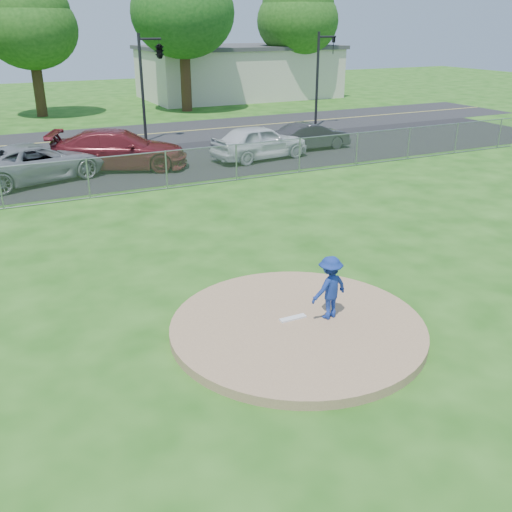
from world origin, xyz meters
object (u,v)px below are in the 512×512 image
(commercial_building, at_px, (239,71))
(parked_car_darkred, at_px, (119,149))
(parked_car_charcoal, at_px, (311,136))
(tree_center, at_px, (29,16))
(traffic_signal_right, at_px, (321,71))
(traffic_signal_center, at_px, (158,53))
(tree_far_right, at_px, (298,10))
(parked_car_pearl, at_px, (260,142))
(parked_car_gray, at_px, (36,162))
(pitcher, at_px, (330,288))

(commercial_building, distance_m, parked_car_darkred, 27.00)
(commercial_building, bearing_deg, parked_car_charcoal, -105.11)
(tree_center, bearing_deg, traffic_signal_right, -38.22)
(traffic_signal_center, relative_size, parked_car_darkred, 0.94)
(tree_far_right, relative_size, traffic_signal_center, 1.92)
(tree_far_right, height_order, parked_car_charcoal, tree_far_right)
(commercial_building, xyz_separation_m, traffic_signal_right, (-1.76, -16.00, 1.20))
(parked_car_darkred, xyz_separation_m, parked_car_charcoal, (9.90, -0.08, -0.20))
(commercial_building, height_order, parked_car_darkred, commercial_building)
(traffic_signal_center, height_order, parked_car_pearl, traffic_signal_center)
(commercial_building, xyz_separation_m, parked_car_pearl, (-9.34, -22.81, -1.34))
(traffic_signal_right, distance_m, parked_car_pearl, 10.50)
(tree_center, relative_size, traffic_signal_right, 1.76)
(tree_far_right, bearing_deg, parked_car_gray, -140.28)
(pitcher, bearing_deg, tree_center, -98.15)
(tree_far_right, relative_size, pitcher, 7.67)
(parked_car_charcoal, bearing_deg, parked_car_gray, 91.03)
(pitcher, bearing_deg, commercial_building, -122.93)
(traffic_signal_center, xyz_separation_m, traffic_signal_right, (10.27, 0.00, -1.25))
(traffic_signal_center, bearing_deg, parked_car_charcoal, -44.07)
(tree_center, xyz_separation_m, traffic_signal_center, (4.97, -12.00, -1.86))
(parked_car_gray, xyz_separation_m, parked_car_charcoal, (13.50, 0.54, -0.11))
(parked_car_darkred, bearing_deg, tree_far_right, -25.22)
(parked_car_pearl, relative_size, parked_car_charcoal, 1.18)
(commercial_building, distance_m, parked_car_gray, 29.72)
(tree_center, relative_size, parked_car_pearl, 2.06)
(commercial_building, height_order, parked_car_pearl, commercial_building)
(tree_far_right, relative_size, parked_car_charcoal, 2.65)
(commercial_building, height_order, traffic_signal_right, traffic_signal_right)
(traffic_signal_center, distance_m, parked_car_pearl, 8.24)
(traffic_signal_center, height_order, pitcher, traffic_signal_center)
(parked_car_darkred, distance_m, parked_car_pearl, 6.56)
(parked_car_darkred, bearing_deg, pitcher, -156.80)
(commercial_building, xyz_separation_m, parked_car_charcoal, (-5.92, -21.92, -1.48))
(pitcher, distance_m, parked_car_gray, 16.14)
(tree_far_right, xyz_separation_m, parked_car_pearl, (-13.34, -19.81, -6.24))
(traffic_signal_right, relative_size, parked_car_pearl, 1.17)
(commercial_building, height_order, tree_far_right, tree_far_right)
(commercial_building, xyz_separation_m, parked_car_darkred, (-15.82, -21.84, -1.29))
(parked_car_gray, height_order, parked_car_darkred, parked_car_darkred)
(tree_center, bearing_deg, parked_car_gray, -97.45)
(traffic_signal_center, relative_size, parked_car_charcoal, 1.38)
(tree_far_right, bearing_deg, traffic_signal_right, -113.91)
(parked_car_darkred, bearing_deg, parked_car_charcoal, -69.23)
(pitcher, xyz_separation_m, parked_car_darkred, (-0.56, 16.21, -0.03))
(pitcher, height_order, parked_car_gray, pitcher)
(traffic_signal_center, bearing_deg, parked_car_pearl, -68.42)
(commercial_building, relative_size, pitcher, 11.72)
(pitcher, height_order, parked_car_pearl, parked_car_pearl)
(tree_far_right, relative_size, parked_car_gray, 1.93)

